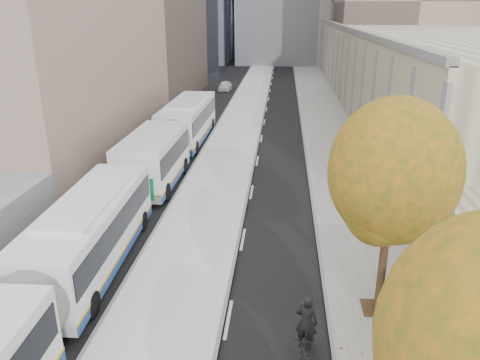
# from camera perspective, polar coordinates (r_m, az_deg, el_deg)

# --- Properties ---
(bus_platform) EXTENTS (4.25, 150.00, 0.15)m
(bus_platform) POSITION_cam_1_polar(r_m,az_deg,el_deg) (38.02, -0.82, 4.86)
(bus_platform) COLOR silver
(bus_platform) RESTS_ON ground
(sidewalk) EXTENTS (4.75, 150.00, 0.08)m
(sidewalk) POSITION_cam_1_polar(r_m,az_deg,el_deg) (38.06, 11.28, 4.43)
(sidewalk) COLOR gray
(sidewalk) RESTS_ON ground
(building_tan) EXTENTS (18.00, 92.00, 8.00)m
(building_tan) POSITION_cam_1_polar(r_m,az_deg,el_deg) (67.55, 19.03, 13.95)
(building_tan) COLOR gray
(building_tan) RESTS_ON ground
(bus_shelter) EXTENTS (1.90, 4.40, 2.53)m
(bus_shelter) POSITION_cam_1_polar(r_m,az_deg,el_deg) (15.81, 26.13, -12.33)
(bus_shelter) COLOR #383A3F
(bus_shelter) RESTS_ON sidewalk
(tree_c) EXTENTS (4.20, 4.20, 7.28)m
(tree_c) POSITION_cam_1_polar(r_m,az_deg,el_deg) (15.68, 18.24, 0.97)
(tree_c) COLOR black
(tree_c) RESTS_ON sidewalk
(bus_near) EXTENTS (3.05, 17.52, 2.91)m
(bus_near) POSITION_cam_1_polar(r_m,az_deg,el_deg) (16.95, -22.42, -11.83)
(bus_near) COLOR silver
(bus_near) RESTS_ON ground
(bus_far) EXTENTS (2.97, 19.10, 3.18)m
(bus_far) POSITION_cam_1_polar(r_m,az_deg,el_deg) (33.76, -7.83, 5.61)
(bus_far) COLOR silver
(bus_far) RESTS_ON ground
(cyclist) EXTENTS (0.95, 1.87, 2.31)m
(cyclist) POSITION_cam_1_polar(r_m,az_deg,el_deg) (14.96, 8.00, -18.41)
(cyclist) COLOR black
(cyclist) RESTS_ON ground
(distant_car) EXTENTS (1.58, 3.63, 1.22)m
(distant_car) POSITION_cam_1_polar(r_m,az_deg,el_deg) (62.15, -1.85, 11.39)
(distant_car) COLOR silver
(distant_car) RESTS_ON ground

